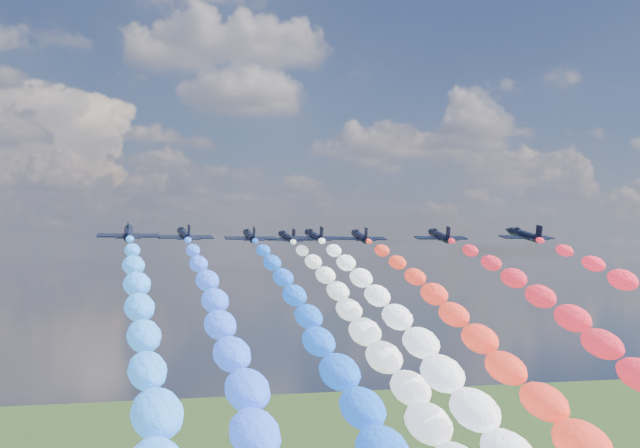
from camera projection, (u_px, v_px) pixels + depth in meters
name	position (u px, v px, depth m)	size (l,w,h in m)	color
jet_0	(128.00, 233.00, 134.65)	(9.63, 12.91, 2.85)	black
trail_0	(151.00, 421.00, 79.18)	(5.77, 108.62, 41.06)	#2B82FF
jet_1	(185.00, 235.00, 148.03)	(9.63, 12.91, 2.85)	black
trail_1	(237.00, 397.00, 92.56)	(5.77, 108.62, 41.06)	#2D5AFD
jet_2	(250.00, 236.00, 161.59)	(9.63, 12.91, 2.85)	black
trail_2	(330.00, 378.00, 106.11)	(5.77, 108.62, 41.06)	blue
jet_3	(314.00, 236.00, 160.64)	(9.63, 12.91, 2.85)	black
trail_3	(429.00, 379.00, 105.17)	(5.77, 108.62, 41.06)	white
jet_4	(287.00, 237.00, 175.23)	(9.63, 12.91, 2.85)	black
trail_4	(376.00, 364.00, 119.75)	(5.77, 108.62, 41.06)	white
jet_5	(360.00, 236.00, 165.45)	(9.63, 12.91, 2.85)	black
trail_5	(493.00, 374.00, 109.98)	(5.77, 108.62, 41.06)	red
jet_6	(440.00, 236.00, 158.71)	(9.63, 12.91, 2.85)	black
trail_6	(624.00, 382.00, 103.23)	(5.77, 108.62, 41.06)	red
jet_7	(525.00, 235.00, 150.93)	(9.63, 12.91, 2.85)	black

